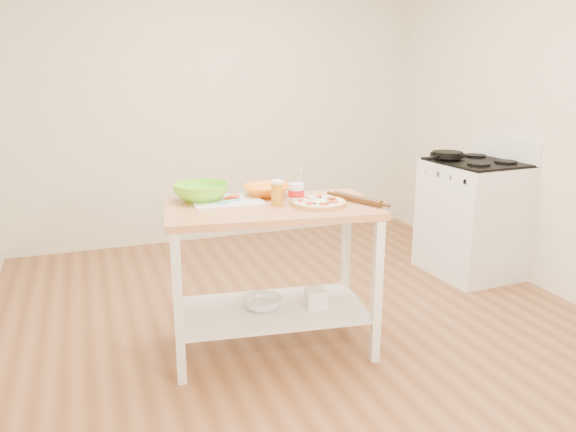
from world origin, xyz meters
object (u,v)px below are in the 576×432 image
at_px(skillet, 447,155).
at_px(beer_pint, 277,193).
at_px(prep_island, 271,247).
at_px(green_bowl, 201,192).
at_px(shelf_bin, 316,298).
at_px(yogurt_tub, 296,193).
at_px(gas_stove, 472,218).
at_px(knife, 211,196).
at_px(pizza, 318,203).
at_px(shelf_glass_bowl, 263,303).
at_px(orange_bowl, 266,190).
at_px(spatula, 228,202).
at_px(rolling_pin, 357,199).
at_px(cutting_board, 227,201).

height_order(skillet, beer_pint, beer_pint).
relative_size(prep_island, green_bowl, 3.90).
bearing_deg(shelf_bin, yogurt_tub, 136.88).
xyz_separation_m(gas_stove, knife, (-2.24, -0.40, 0.44)).
bearing_deg(yogurt_tub, beer_pint, -167.25).
height_order(gas_stove, beer_pint, gas_stove).
bearing_deg(shelf_bin, pizza, -90.45).
relative_size(beer_pint, shelf_glass_bowl, 0.61).
xyz_separation_m(knife, green_bowl, (-0.06, -0.02, 0.03)).
xyz_separation_m(orange_bowl, beer_pint, (-0.02, -0.25, 0.04)).
bearing_deg(spatula, beer_pint, -31.22).
distance_m(prep_island, gas_stove, 2.07).
xyz_separation_m(skillet, shelf_bin, (-1.52, -0.90, -0.66)).
height_order(green_bowl, rolling_pin, green_bowl).
relative_size(knife, shelf_bin, 2.22).
xyz_separation_m(orange_bowl, rolling_pin, (0.44, -0.35, -0.01)).
bearing_deg(beer_pint, shelf_glass_bowl, 165.89).
bearing_deg(prep_island, orange_bowl, 78.30).
relative_size(knife, green_bowl, 0.78).
bearing_deg(rolling_pin, pizza, 174.25).
distance_m(orange_bowl, shelf_bin, 0.72).
bearing_deg(prep_island, pizza, -20.03).
bearing_deg(yogurt_tub, knife, 150.46).
height_order(orange_bowl, green_bowl, green_bowl).
xyz_separation_m(cutting_board, yogurt_tub, (0.38, -0.15, 0.05)).
distance_m(cutting_board, shelf_glass_bowl, 0.65).
xyz_separation_m(gas_stove, orange_bowl, (-1.90, -0.44, 0.46)).
relative_size(skillet, shelf_glass_bowl, 1.75).
bearing_deg(prep_island, yogurt_tub, 6.42).
distance_m(spatula, orange_bowl, 0.31).
bearing_deg(shelf_bin, orange_bowl, 124.05).
bearing_deg(rolling_pin, cutting_board, 158.27).
bearing_deg(gas_stove, shelf_glass_bowl, -164.91).
bearing_deg(beer_pint, skillet, 25.75).
distance_m(knife, green_bowl, 0.07).
bearing_deg(shelf_glass_bowl, shelf_bin, -14.79).
xyz_separation_m(gas_stove, rolling_pin, (-1.46, -0.79, 0.45)).
xyz_separation_m(prep_island, cutting_board, (-0.22, 0.17, 0.26)).
distance_m(orange_bowl, yogurt_tub, 0.25).
relative_size(spatula, knife, 0.58).
bearing_deg(skillet, green_bowl, 171.26).
distance_m(prep_island, shelf_glass_bowl, 0.36).
bearing_deg(rolling_pin, spatula, 162.79).
height_order(beer_pint, yogurt_tub, yogurt_tub).
bearing_deg(beer_pint, rolling_pin, -13.04).
bearing_deg(green_bowl, beer_pint, -34.75).
relative_size(prep_island, rolling_pin, 3.65).
bearing_deg(pizza, beer_pint, 159.66).
relative_size(spatula, green_bowl, 0.46).
bearing_deg(yogurt_tub, gas_stove, 20.12).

